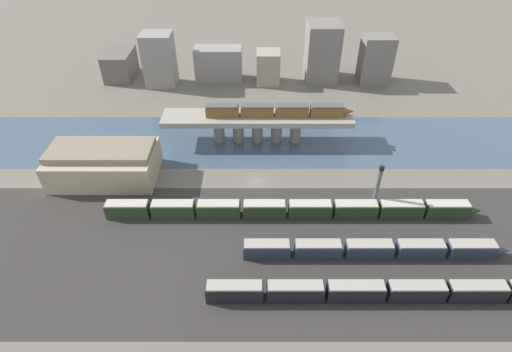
{
  "coord_description": "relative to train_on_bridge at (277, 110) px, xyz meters",
  "views": [
    {
      "loc": [
        -0.38,
        -81.97,
        65.79
      ],
      "look_at": [
        0.0,
        -2.29,
        3.44
      ],
      "focal_mm": 28.0,
      "sensor_mm": 36.0,
      "label": 1
    }
  ],
  "objects": [
    {
      "name": "ground_plane",
      "position": [
        -6.15,
        -19.42,
        -10.29
      ],
      "size": [
        400.0,
        400.0,
        0.0
      ],
      "primitive_type": "plane",
      "color": "#666056"
    },
    {
      "name": "railbed_yard",
      "position": [
        -6.15,
        -43.42,
        -10.28
      ],
      "size": [
        280.0,
        42.0,
        0.01
      ],
      "primitive_type": "cube",
      "color": "#33302D",
      "rests_on": "ground"
    },
    {
      "name": "river_water",
      "position": [
        -6.15,
        0.0,
        -10.28
      ],
      "size": [
        320.0,
        28.32,
        0.01
      ],
      "primitive_type": "cube",
      "color": "#3D5166",
      "rests_on": "ground"
    },
    {
      "name": "bridge",
      "position": [
        -6.15,
        0.0,
        -3.8
      ],
      "size": [
        55.15,
        9.1,
        8.61
      ],
      "color": "gray",
      "rests_on": "ground"
    },
    {
      "name": "train_on_bridge",
      "position": [
        0.0,
        0.0,
        0.0
      ],
      "size": [
        42.54,
        3.13,
        3.43
      ],
      "color": "brown",
      "rests_on": "bridge"
    },
    {
      "name": "train_yard_near",
      "position": [
        19.11,
        -55.49,
        -8.23
      ],
      "size": [
        71.8,
        2.75,
        4.18
      ],
      "color": "black",
      "rests_on": "ground"
    },
    {
      "name": "train_yard_mid",
      "position": [
        18.44,
        -44.79,
        -8.42
      ],
      "size": [
        56.39,
        2.87,
        3.8
      ],
      "color": "#2D384C",
      "rests_on": "ground"
    },
    {
      "name": "train_yard_far",
      "position": [
        1.84,
        -32.67,
        -8.25
      ],
      "size": [
        88.26,
        2.91,
        4.14
      ],
      "color": "#23381E",
      "rests_on": "ground"
    },
    {
      "name": "warehouse_building",
      "position": [
        -46.24,
        -17.36,
        -5.9
      ],
      "size": [
        26.84,
        15.59,
        9.22
      ],
      "color": "tan",
      "rests_on": "ground"
    },
    {
      "name": "signal_tower",
      "position": [
        21.44,
        -30.59,
        -3.8
      ],
      "size": [
        1.0,
        0.94,
        13.19
      ],
      "color": "#4C4C51",
      "rests_on": "ground"
    },
    {
      "name": "city_block_far_left",
      "position": [
        -58.94,
        46.09,
        -5.29
      ],
      "size": [
        9.99,
        15.72,
        9.99
      ],
      "primitive_type": "cube",
      "color": "#605B56",
      "rests_on": "ground"
    },
    {
      "name": "city_block_left",
      "position": [
        -41.81,
        39.27,
        -0.69
      ],
      "size": [
        10.94,
        9.42,
        19.19
      ],
      "primitive_type": "cube",
      "color": "gray",
      "rests_on": "ground"
    },
    {
      "name": "city_block_center",
      "position": [
        -20.75,
        44.04,
        -4.12
      ],
      "size": [
        17.62,
        8.3,
        12.32
      ],
      "primitive_type": "cube",
      "color": "gray",
      "rests_on": "ground"
    },
    {
      "name": "city_block_right",
      "position": [
        -2.02,
        40.93,
        -4.26
      ],
      "size": [
        8.55,
        9.33,
        12.04
      ],
      "primitive_type": "cube",
      "color": "gray",
      "rests_on": "ground"
    },
    {
      "name": "city_block_far_right",
      "position": [
        18.09,
        44.26,
        0.34
      ],
      "size": [
        11.85,
        13.71,
        21.24
      ],
      "primitive_type": "cube",
      "color": "slate",
      "rests_on": "ground"
    },
    {
      "name": "city_block_tall",
      "position": [
        37.98,
        42.04,
        -1.58
      ],
      "size": [
        11.18,
        9.26,
        17.41
      ],
      "primitive_type": "cube",
      "color": "slate",
      "rests_on": "ground"
    }
  ]
}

